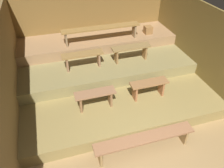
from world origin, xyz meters
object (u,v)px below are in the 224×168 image
bench_floor_center (145,140)px  bench_lower_right (149,86)px  bench_upper_center (101,29)px  bench_middle_right (131,50)px  wooden_crate_upper (148,30)px  bench_middle_left (83,57)px  bench_lower_left (95,96)px

bench_floor_center → bench_lower_right: 1.49m
bench_lower_right → bench_upper_center: (-0.62, 2.18, 0.66)m
bench_middle_right → wooden_crate_upper: (0.95, 0.95, 0.09)m
bench_middle_left → bench_upper_center: bearing=48.8°
bench_lower_left → bench_upper_center: 2.40m
bench_floor_center → bench_middle_right: 2.78m
bench_upper_center → bench_middle_left: bearing=-131.2°
bench_middle_right → bench_floor_center: bearing=-104.3°
bench_middle_left → wooden_crate_upper: wooden_crate_upper is taller
bench_lower_right → bench_middle_right: bearing=89.4°
bench_lower_left → bench_lower_right: size_ratio=1.00×
bench_lower_left → bench_middle_left: 1.37m
bench_floor_center → bench_lower_left: size_ratio=2.22×
bench_middle_right → bench_upper_center: 1.12m
bench_lower_left → wooden_crate_upper: bearing=44.4°
bench_floor_center → bench_lower_left: bench_lower_left is taller
bench_floor_center → bench_upper_center: bearing=89.4°
bench_lower_right → bench_floor_center: bearing=-116.8°
bench_floor_center → bench_middle_right: size_ratio=1.90×
bench_upper_center → bench_lower_right: bearing=-74.0°
bench_floor_center → bench_lower_right: bench_lower_right is taller
bench_floor_center → bench_middle_left: bearing=105.2°
bench_lower_right → bench_upper_center: 2.37m
bench_floor_center → bench_middle_left: 2.79m
bench_lower_right → wooden_crate_upper: (0.96, 2.28, 0.41)m
bench_lower_left → bench_floor_center: bearing=-61.8°
bench_floor_center → bench_lower_left: bearing=118.2°
bench_floor_center → bench_lower_right: (0.66, 1.31, 0.27)m
bench_lower_right → bench_upper_center: bearing=106.0°
bench_lower_left → bench_middle_right: bench_middle_right is taller
bench_lower_right → bench_middle_right: (0.01, 1.33, 0.32)m
bench_middle_left → bench_middle_right: 1.39m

